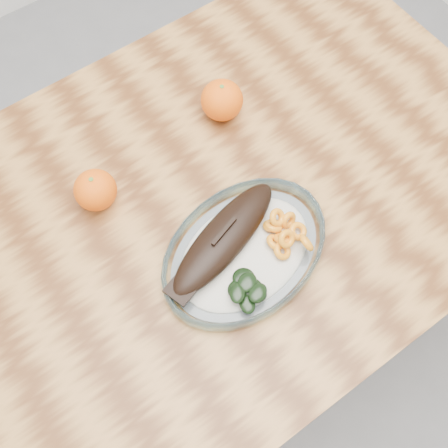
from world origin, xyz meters
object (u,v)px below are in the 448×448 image
object	(u,v)px
dining_table	(214,221)
orange_right	(222,100)
orange_left	(95,190)
plated_meal	(244,250)

from	to	relation	value
dining_table	orange_right	world-z (taller)	orange_right
dining_table	orange_right	distance (m)	0.23
dining_table	orange_left	size ratio (longest dim) A/B	15.99
dining_table	plated_meal	size ratio (longest dim) A/B	1.90
orange_left	plated_meal	bearing A→B (deg)	-57.85
plated_meal	orange_right	xyz separation A→B (m)	(0.14, 0.26, 0.02)
dining_table	plated_meal	bearing A→B (deg)	-100.50
plated_meal	orange_right	bearing A→B (deg)	53.69
plated_meal	orange_left	bearing A→B (deg)	114.30
orange_left	orange_right	world-z (taller)	orange_right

